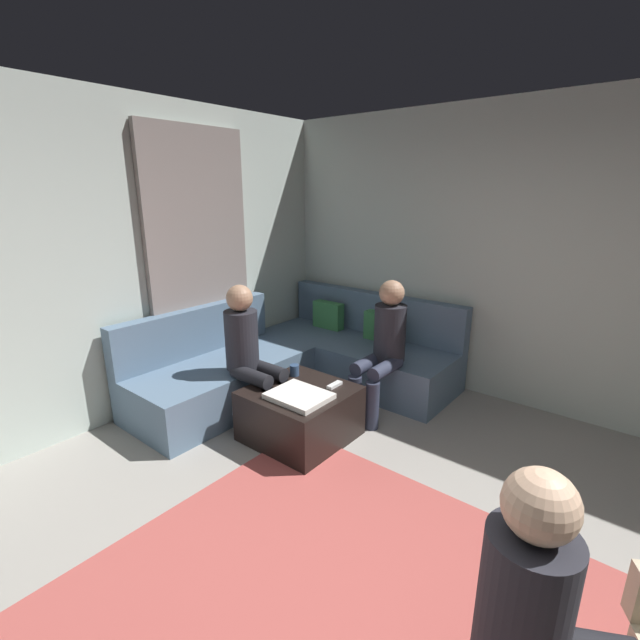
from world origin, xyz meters
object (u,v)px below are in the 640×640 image
at_px(ottoman, 300,413).
at_px(game_remote, 335,385).
at_px(coffee_mug, 294,370).
at_px(person_on_couch_back, 384,343).
at_px(sectional_couch, 301,361).
at_px(person_on_armchair, 554,625).
at_px(person_on_couch_side, 250,350).

height_order(ottoman, game_remote, game_remote).
xyz_separation_m(coffee_mug, game_remote, (0.40, 0.04, -0.04)).
bearing_deg(person_on_couch_back, coffee_mug, 50.17).
xyz_separation_m(game_remote, person_on_couch_back, (0.11, 0.57, 0.23)).
bearing_deg(person_on_couch_back, sectional_couch, 3.42).
xyz_separation_m(ottoman, game_remote, (0.18, 0.22, 0.22)).
bearing_deg(sectional_couch, person_on_armchair, -34.51).
bearing_deg(person_on_couch_side, sectional_couch, -169.57).
bearing_deg(ottoman, sectional_couch, 131.01).
bearing_deg(sectional_couch, coffee_mug, -52.97).
relative_size(coffee_mug, game_remote, 0.63).
distance_m(ottoman, coffee_mug, 0.38).
bearing_deg(coffee_mug, person_on_armchair, -29.72).
bearing_deg(sectional_couch, ottoman, -48.99).
relative_size(sectional_couch, ottoman, 3.36).
height_order(sectional_couch, person_on_couch_back, person_on_couch_back).
relative_size(ottoman, game_remote, 5.07).
height_order(sectional_couch, coffee_mug, sectional_couch).
bearing_deg(person_on_armchair, person_on_couch_back, -165.17).
xyz_separation_m(ottoman, person_on_couch_back, (0.29, 0.79, 0.45)).
distance_m(person_on_couch_side, person_on_armchair, 2.75).
bearing_deg(coffee_mug, person_on_couch_side, -136.91).
relative_size(sectional_couch, coffee_mug, 26.84).
bearing_deg(person_on_couch_side, coffee_mug, 133.09).
xyz_separation_m(sectional_couch, person_on_couch_back, (0.92, 0.06, 0.38)).
xyz_separation_m(sectional_couch, coffee_mug, (0.42, -0.55, 0.19)).
relative_size(ottoman, person_on_couch_back, 0.63).
height_order(sectional_couch, game_remote, sectional_couch).
bearing_deg(coffee_mug, sectional_couch, 127.03).
bearing_deg(person_on_couch_side, game_remote, 113.53).
bearing_deg(coffee_mug, ottoman, -39.29).
relative_size(game_remote, person_on_couch_back, 0.12).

